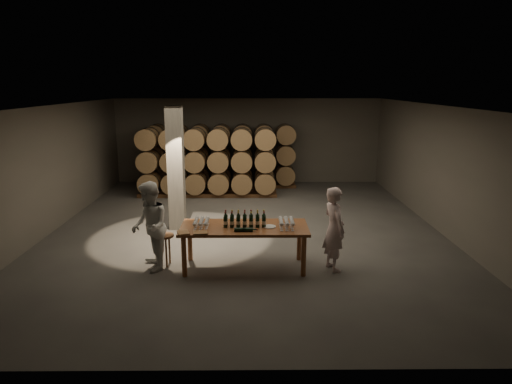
{
  "coord_description": "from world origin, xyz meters",
  "views": [
    {
      "loc": [
        0.17,
        -11.38,
        3.73
      ],
      "look_at": [
        0.26,
        -0.32,
        1.1
      ],
      "focal_mm": 32.0,
      "sensor_mm": 36.0,
      "label": 1
    }
  ],
  "objects_px": {
    "plate": "(269,227)",
    "person_man": "(334,229)",
    "person_woman": "(150,227)",
    "tasting_table": "(244,231)",
    "stool": "(164,240)",
    "notebook_near": "(200,233)",
    "bottle_cluster": "(245,221)"
  },
  "relations": [
    {
      "from": "bottle_cluster",
      "to": "person_man",
      "type": "height_order",
      "value": "person_man"
    },
    {
      "from": "bottle_cluster",
      "to": "person_woman",
      "type": "bearing_deg",
      "value": -177.76
    },
    {
      "from": "tasting_table",
      "to": "bottle_cluster",
      "type": "distance_m",
      "value": 0.22
    },
    {
      "from": "notebook_near",
      "to": "person_man",
      "type": "xyz_separation_m",
      "value": [
        2.67,
        0.36,
        -0.04
      ]
    },
    {
      "from": "stool",
      "to": "person_man",
      "type": "relative_size",
      "value": 0.39
    },
    {
      "from": "stool",
      "to": "person_woman",
      "type": "height_order",
      "value": "person_woman"
    },
    {
      "from": "person_man",
      "to": "person_woman",
      "type": "bearing_deg",
      "value": 71.07
    },
    {
      "from": "tasting_table",
      "to": "stool",
      "type": "distance_m",
      "value": 1.7
    },
    {
      "from": "bottle_cluster",
      "to": "person_man",
      "type": "xyz_separation_m",
      "value": [
        1.81,
        -0.1,
        -0.15
      ]
    },
    {
      "from": "notebook_near",
      "to": "plate",
      "type": "bearing_deg",
      "value": 9.82
    },
    {
      "from": "stool",
      "to": "tasting_table",
      "type": "bearing_deg",
      "value": -5.42
    },
    {
      "from": "tasting_table",
      "to": "notebook_near",
      "type": "xyz_separation_m",
      "value": [
        -0.84,
        -0.45,
        0.12
      ]
    },
    {
      "from": "plate",
      "to": "person_man",
      "type": "xyz_separation_m",
      "value": [
        1.31,
        -0.05,
        -0.04
      ]
    },
    {
      "from": "bottle_cluster",
      "to": "person_man",
      "type": "relative_size",
      "value": 0.49
    },
    {
      "from": "bottle_cluster",
      "to": "stool",
      "type": "relative_size",
      "value": 1.28
    },
    {
      "from": "plate",
      "to": "notebook_near",
      "type": "xyz_separation_m",
      "value": [
        -1.36,
        -0.4,
        0.01
      ]
    },
    {
      "from": "tasting_table",
      "to": "bottle_cluster",
      "type": "xyz_separation_m",
      "value": [
        0.01,
        0.01,
        0.22
      ]
    },
    {
      "from": "notebook_near",
      "to": "stool",
      "type": "xyz_separation_m",
      "value": [
        -0.83,
        0.61,
        -0.37
      ]
    },
    {
      "from": "tasting_table",
      "to": "plate",
      "type": "bearing_deg",
      "value": -5.2
    },
    {
      "from": "person_man",
      "to": "person_woman",
      "type": "xyz_separation_m",
      "value": [
        -3.73,
        0.03,
        0.05
      ]
    },
    {
      "from": "plate",
      "to": "stool",
      "type": "bearing_deg",
      "value": 174.63
    },
    {
      "from": "bottle_cluster",
      "to": "stool",
      "type": "distance_m",
      "value": 1.76
    },
    {
      "from": "notebook_near",
      "to": "stool",
      "type": "relative_size",
      "value": 0.41
    },
    {
      "from": "notebook_near",
      "to": "bottle_cluster",
      "type": "bearing_deg",
      "value": 21.31
    },
    {
      "from": "stool",
      "to": "bottle_cluster",
      "type": "bearing_deg",
      "value": -5.17
    },
    {
      "from": "tasting_table",
      "to": "stool",
      "type": "bearing_deg",
      "value": 174.58
    },
    {
      "from": "stool",
      "to": "person_woman",
      "type": "relative_size",
      "value": 0.37
    },
    {
      "from": "notebook_near",
      "to": "person_woman",
      "type": "bearing_deg",
      "value": 153.53
    },
    {
      "from": "tasting_table",
      "to": "notebook_near",
      "type": "distance_m",
      "value": 0.96
    },
    {
      "from": "tasting_table",
      "to": "notebook_near",
      "type": "relative_size",
      "value": 9.45
    },
    {
      "from": "tasting_table",
      "to": "plate",
      "type": "relative_size",
      "value": 9.76
    },
    {
      "from": "tasting_table",
      "to": "notebook_near",
      "type": "bearing_deg",
      "value": -151.93
    }
  ]
}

